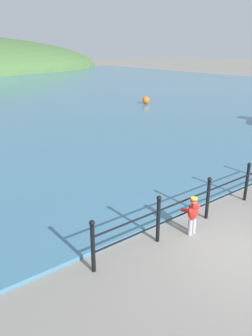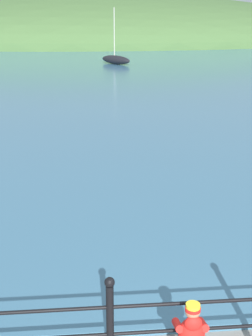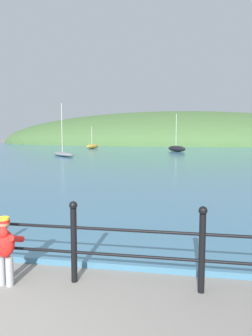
% 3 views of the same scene
% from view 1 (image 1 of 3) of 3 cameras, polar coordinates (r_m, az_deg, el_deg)
% --- Properties ---
extents(ground_plane, '(200.00, 200.00, 0.00)m').
position_cam_1_polar(ground_plane, '(8.22, 19.46, -13.47)').
color(ground_plane, gray).
extents(iron_railing, '(7.42, 0.12, 1.21)m').
position_cam_1_polar(iron_railing, '(9.06, 14.09, -4.89)').
color(iron_railing, black).
rests_on(iron_railing, ground).
extents(child_in_coat, '(0.39, 0.38, 1.00)m').
position_cam_1_polar(child_in_coat, '(8.26, 11.56, -7.59)').
color(child_in_coat, '#99999E').
rests_on(child_in_coat, ground).
extents(mooring_buoy, '(0.56, 0.56, 0.56)m').
position_cam_1_polar(mooring_buoy, '(26.65, 3.48, 11.73)').
color(mooring_buoy, orange).
rests_on(mooring_buoy, water).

